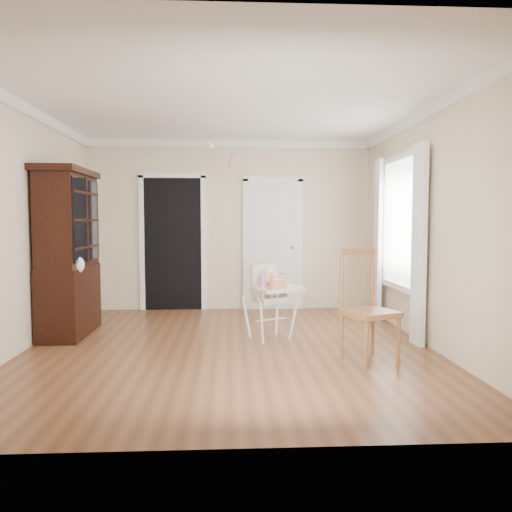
{
  "coord_description": "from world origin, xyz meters",
  "views": [
    {
      "loc": [
        0.01,
        -5.52,
        1.42
      ],
      "look_at": [
        0.31,
        0.28,
        1.01
      ],
      "focal_mm": 35.0,
      "sensor_mm": 36.0,
      "label": 1
    }
  ],
  "objects": [
    {
      "name": "sippy_cup",
      "position": [
        0.39,
        0.21,
        0.71
      ],
      "size": [
        0.08,
        0.08,
        0.19
      ],
      "rotation": [
        0.0,
        0.0,
        0.43
      ],
      "color": "#D07FB5",
      "rests_on": "high_chair"
    },
    {
      "name": "wall_left",
      "position": [
        -2.25,
        0.0,
        1.35
      ],
      "size": [
        0.0,
        5.0,
        5.0
      ],
      "primitive_type": "plane",
      "rotation": [
        1.57,
        0.0,
        1.57
      ],
      "color": "beige",
      "rests_on": "floor"
    },
    {
      "name": "doorway",
      "position": [
        -0.9,
        2.48,
        1.11
      ],
      "size": [
        1.06,
        0.05,
        2.22
      ],
      "color": "black",
      "rests_on": "wall_back"
    },
    {
      "name": "streamer",
      "position": [
        -0.23,
        1.05,
        2.39
      ],
      "size": [
        0.08,
        0.49,
        0.15
      ],
      "primitive_type": null,
      "rotation": [
        0.26,
        0.0,
        0.11
      ],
      "color": "pink",
      "rests_on": "ceiling"
    },
    {
      "name": "wall_right",
      "position": [
        2.25,
        0.0,
        1.35
      ],
      "size": [
        0.0,
        5.0,
        5.0
      ],
      "primitive_type": "plane",
      "rotation": [
        1.57,
        0.0,
        -1.57
      ],
      "color": "beige",
      "rests_on": "floor"
    },
    {
      "name": "baby",
      "position": [
        0.48,
        0.4,
        0.69
      ],
      "size": [
        0.3,
        0.21,
        0.39
      ],
      "rotation": [
        0.0,
        0.0,
        0.43
      ],
      "color": "beige",
      "rests_on": "high_chair"
    },
    {
      "name": "closet_door",
      "position": [
        0.7,
        2.48,
        1.02
      ],
      "size": [
        0.96,
        0.09,
        2.13
      ],
      "color": "white",
      "rests_on": "wall_back"
    },
    {
      "name": "china_cabinet",
      "position": [
        -1.99,
        0.75,
        1.03
      ],
      "size": [
        0.54,
        1.22,
        2.06
      ],
      "color": "black",
      "rests_on": "floor"
    },
    {
      "name": "high_chair",
      "position": [
        0.48,
        0.37,
        0.56
      ],
      "size": [
        0.73,
        0.8,
        0.91
      ],
      "rotation": [
        0.0,
        0.0,
        0.43
      ],
      "color": "white",
      "rests_on": "floor"
    },
    {
      "name": "floor",
      "position": [
        0.0,
        0.0,
        0.0
      ],
      "size": [
        5.0,
        5.0,
        0.0
      ],
      "primitive_type": "plane",
      "color": "brown",
      "rests_on": "ground"
    },
    {
      "name": "dining_chair",
      "position": [
        1.39,
        -0.61,
        0.53
      ],
      "size": [
        0.61,
        0.61,
        1.14
      ],
      "rotation": [
        0.0,
        0.0,
        0.4
      ],
      "color": "brown",
      "rests_on": "floor"
    },
    {
      "name": "cake",
      "position": [
        0.55,
        0.14,
        0.69
      ],
      "size": [
        0.25,
        0.25,
        0.11
      ],
      "color": "silver",
      "rests_on": "high_chair"
    },
    {
      "name": "wall_back",
      "position": [
        0.0,
        2.5,
        1.35
      ],
      "size": [
        4.5,
        0.0,
        4.5
      ],
      "primitive_type": "plane",
      "rotation": [
        1.57,
        0.0,
        0.0
      ],
      "color": "beige",
      "rests_on": "floor"
    },
    {
      "name": "window_right",
      "position": [
        2.18,
        0.8,
        1.29
      ],
      "size": [
        0.13,
        1.84,
        2.3
      ],
      "color": "white",
      "rests_on": "wall_right"
    },
    {
      "name": "ceiling",
      "position": [
        0.0,
        0.0,
        2.7
      ],
      "size": [
        5.0,
        5.0,
        0.0
      ],
      "primitive_type": "plane",
      "rotation": [
        3.14,
        0.0,
        0.0
      ],
      "color": "white",
      "rests_on": "wall_back"
    },
    {
      "name": "crown_molding",
      "position": [
        0.0,
        0.0,
        2.64
      ],
      "size": [
        4.5,
        5.0,
        0.12
      ],
      "primitive_type": null,
      "color": "white",
      "rests_on": "ceiling"
    }
  ]
}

